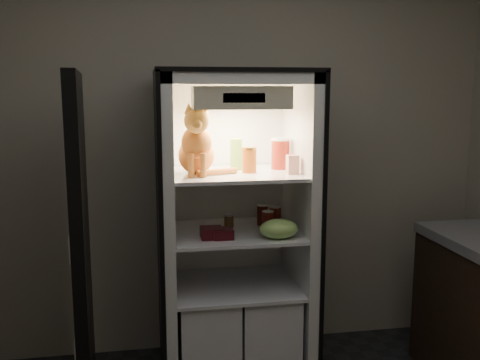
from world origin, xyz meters
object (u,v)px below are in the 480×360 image
object	(u,v)px
refrigerator	(233,252)
mayo_tub	(237,159)
pepper_jar	(280,153)
grape_bag	(279,229)
tabby_cat	(197,148)
berry_box_left	(211,233)
condiment_jar	(229,221)
soda_can_c	(268,222)
cream_carton	(293,165)
salsa_jar	(249,160)
parmesan_shaker	(236,154)
soda_can_a	(262,215)
soda_can_b	(275,217)
berry_box_right	(223,233)

from	to	relation	value
refrigerator	mayo_tub	xyz separation A→B (m)	(0.04, 0.08, 0.56)
pepper_jar	grape_bag	bearing A→B (deg)	-105.24
tabby_cat	pepper_jar	distance (m)	0.54
mayo_tub	grape_bag	world-z (taller)	mayo_tub
berry_box_left	condiment_jar	bearing A→B (deg)	59.13
condiment_jar	soda_can_c	bearing A→B (deg)	-37.96
cream_carton	grape_bag	size ratio (longest dim) A/B	0.49
mayo_tub	salsa_jar	bearing A→B (deg)	-77.51
cream_carton	soda_can_c	world-z (taller)	cream_carton
parmesan_shaker	soda_can_a	distance (m)	0.42
refrigerator	parmesan_shaker	bearing A→B (deg)	53.94
parmesan_shaker	soda_can_b	distance (m)	0.45
soda_can_b	soda_can_c	size ratio (longest dim) A/B	1.01
tabby_cat	cream_carton	xyz separation A→B (m)	(0.54, -0.08, -0.10)
cream_carton	berry_box_right	distance (m)	0.55
tabby_cat	berry_box_right	distance (m)	0.50
tabby_cat	soda_can_c	xyz separation A→B (m)	(0.41, -0.02, -0.44)
refrigerator	cream_carton	bearing A→B (deg)	-31.16
cream_carton	salsa_jar	bearing A→B (deg)	158.11
refrigerator	salsa_jar	bearing A→B (deg)	-50.19
mayo_tub	salsa_jar	size ratio (longest dim) A/B	0.78
pepper_jar	berry_box_right	size ratio (longest dim) A/B	1.68
soda_can_b	grape_bag	world-z (taller)	soda_can_b
soda_can_a	mayo_tub	bearing A→B (deg)	167.20
berry_box_left	mayo_tub	bearing A→B (deg)	54.82
mayo_tub	parmesan_shaker	bearing A→B (deg)	-109.12
tabby_cat	condiment_jar	bearing A→B (deg)	37.96
soda_can_b	soda_can_c	xyz separation A→B (m)	(-0.07, -0.10, -0.00)
soda_can_c	pepper_jar	bearing A→B (deg)	54.34
tabby_cat	salsa_jar	size ratio (longest dim) A/B	2.77
grape_bag	berry_box_left	xyz separation A→B (m)	(-0.37, 0.07, -0.02)
condiment_jar	parmesan_shaker	bearing A→B (deg)	9.45
tabby_cat	salsa_jar	bearing A→B (deg)	7.00
soda_can_a	pepper_jar	bearing A→B (deg)	-14.95
salsa_jar	berry_box_right	world-z (taller)	salsa_jar
refrigerator	cream_carton	size ratio (longest dim) A/B	17.46
parmesan_shaker	soda_can_c	distance (m)	0.44
soda_can_c	condiment_jar	bearing A→B (deg)	142.04
soda_can_a	berry_box_left	distance (m)	0.42
cream_carton	condiment_jar	size ratio (longest dim) A/B	1.34
parmesan_shaker	soda_can_b	bearing A→B (deg)	-17.27
tabby_cat	grape_bag	xyz separation A→B (m)	(0.44, -0.16, -0.45)
soda_can_a	berry_box_left	size ratio (longest dim) A/B	1.03
refrigerator	cream_carton	world-z (taller)	refrigerator
grape_bag	cream_carton	bearing A→B (deg)	39.70
salsa_jar	soda_can_c	bearing A→B (deg)	-20.75
soda_can_a	refrigerator	bearing A→B (deg)	-166.44
condiment_jar	soda_can_b	bearing A→B (deg)	-12.93
refrigerator	soda_can_b	bearing A→B (deg)	-8.40
parmesan_shaker	tabby_cat	bearing A→B (deg)	-149.96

